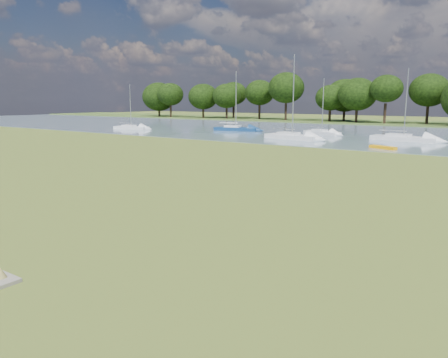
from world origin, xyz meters
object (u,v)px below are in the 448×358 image
Objects in this scene: kayak at (383,147)px; sailboat_8 at (131,127)px; sailboat_0 at (403,137)px; sailboat_4 at (235,128)px; sailboat_1 at (292,135)px; sailboat_5 at (322,131)px.

sailboat_8 is (-40.14, 5.14, 0.25)m from kayak.
kayak is at bearing -16.53° from sailboat_8.
sailboat_0 reaches higher than kayak.
sailboat_0 is at bearing -17.19° from sailboat_4.
sailboat_5 is (0.21, 8.43, -0.08)m from sailboat_1.
sailboat_5 is at bearing 96.82° from sailboat_1.
sailboat_0 is 12.54m from sailboat_1.
sailboat_0 is 1.16× the size of sailboat_8.
sailboat_0 is 1.10× the size of sailboat_5.
sailboat_1 is (-11.26, -5.52, 0.05)m from sailboat_0.
sailboat_0 is 0.93× the size of sailboat_4.
sailboat_8 reaches higher than kayak.
sailboat_1 is at bearing -176.11° from kayak.
sailboat_8 is at bearing -169.88° from sailboat_4.
sailboat_1 is 14.94m from sailboat_4.
sailboat_1 is 1.40× the size of sailboat_8.
sailboat_5 is at bearing 5.46° from sailboat_8.
sailboat_5 is at bearing 155.97° from kayak.
sailboat_4 reaches higher than sailboat_0.
sailboat_8 is (-28.61, -7.50, -0.02)m from sailboat_5.
sailboat_1 is 28.41m from sailboat_8.
sailboat_8 is at bearing -144.71° from sailboat_5.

